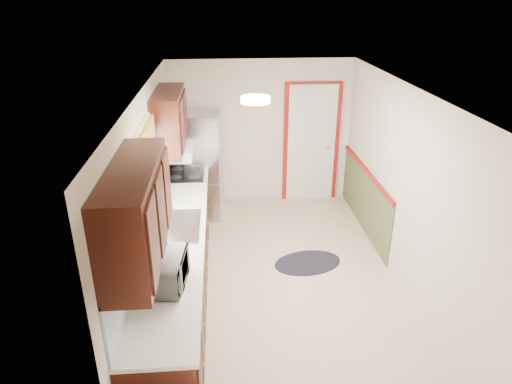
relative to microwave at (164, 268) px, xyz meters
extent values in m
cube|color=#D1B293|center=(1.20, 1.31, -1.12)|extent=(3.20, 5.20, 0.12)
cube|color=white|center=(1.20, 1.31, 1.28)|extent=(3.20, 5.20, 0.12)
cube|color=silver|center=(1.20, 3.81, 0.08)|extent=(3.20, 0.10, 2.40)
cube|color=silver|center=(1.20, -1.19, 0.08)|extent=(3.20, 0.10, 2.40)
cube|color=silver|center=(-0.30, 1.31, 0.08)|extent=(0.10, 5.20, 2.40)
cube|color=silver|center=(2.70, 1.31, 0.08)|extent=(0.10, 5.20, 2.40)
cube|color=black|center=(0.00, 1.01, -0.67)|extent=(0.60, 4.00, 0.90)
cube|color=white|center=(0.01, 1.01, -0.20)|extent=(0.63, 4.00, 0.04)
cube|color=#5F93E7|center=(-0.29, 1.01, 0.10)|extent=(0.02, 4.00, 0.55)
cube|color=black|center=(-0.12, -0.29, 0.71)|extent=(0.35, 1.40, 0.75)
cube|color=black|center=(-0.12, 2.41, 0.71)|extent=(0.35, 1.20, 0.75)
cube|color=white|center=(-0.29, 1.11, 0.50)|extent=(0.02, 1.00, 0.90)
cube|color=orange|center=(-0.24, 1.11, 0.85)|extent=(0.05, 1.12, 0.24)
cube|color=#B7B7BC|center=(0.01, 1.11, -0.17)|extent=(0.52, 0.82, 0.02)
cube|color=white|center=(-0.07, 2.46, 0.26)|extent=(0.45, 0.60, 0.15)
cube|color=maroon|center=(2.05, 3.78, -0.12)|extent=(0.94, 0.05, 2.08)
cube|color=white|center=(2.05, 3.75, -0.12)|extent=(0.80, 0.04, 2.00)
cube|color=#4C5630|center=(2.69, 2.66, -0.67)|extent=(0.02, 2.30, 0.90)
cube|color=maroon|center=(2.67, 2.66, -0.20)|extent=(0.04, 2.30, 0.06)
cylinder|color=#FFD88C|center=(0.90, 1.11, 1.24)|extent=(0.30, 0.30, 0.06)
imported|color=white|center=(0.00, 0.00, 0.00)|extent=(0.34, 0.56, 0.36)
cube|color=#B7B7BC|center=(0.18, 3.36, -0.28)|extent=(0.76, 0.72, 1.67)
cylinder|color=black|center=(-0.05, 2.99, -0.37)|extent=(0.02, 0.02, 1.17)
ellipsoid|color=black|center=(1.65, 1.68, -1.11)|extent=(1.03, 0.78, 0.01)
cube|color=black|center=(0.01, 2.69, -0.17)|extent=(0.54, 0.65, 0.02)
camera|label=1|loc=(0.54, -3.48, 2.26)|focal=32.00mm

